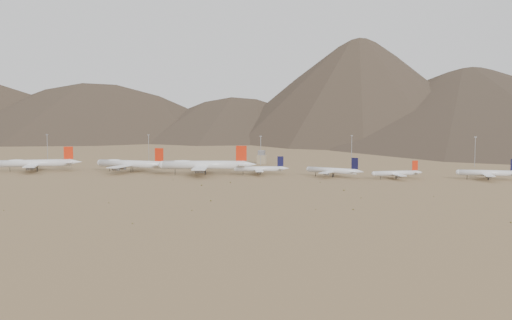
% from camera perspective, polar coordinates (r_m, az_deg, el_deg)
% --- Properties ---
extents(ground, '(3000.00, 3000.00, 0.00)m').
position_cam_1_polar(ground, '(401.41, -6.19, -1.88)').
color(ground, '#9F8152').
rests_on(ground, ground).
extents(mountain_ridge, '(4400.00, 1000.00, 300.00)m').
position_cam_1_polar(mountain_ridge, '(1293.00, 4.35, 9.46)').
color(mountain_ridge, '#46392A').
rests_on(mountain_ridge, ground).
extents(widebody_west, '(61.73, 49.42, 19.31)m').
position_cam_1_polar(widebody_west, '(478.91, -21.15, -0.29)').
color(widebody_west, silver).
rests_on(widebody_west, ground).
extents(widebody_centre, '(64.56, 50.44, 19.33)m').
position_cam_1_polar(widebody_centre, '(450.91, -12.40, -0.37)').
color(widebody_centre, silver).
rests_on(widebody_centre, ground).
extents(widebody_east, '(72.69, 56.64, 21.71)m').
position_cam_1_polar(widebody_east, '(425.14, -5.22, -0.48)').
color(widebody_east, silver).
rests_on(widebody_east, ground).
extents(narrowbody_a, '(40.89, 30.07, 13.71)m').
position_cam_1_polar(narrowbody_a, '(423.80, 0.46, -0.89)').
color(narrowbody_a, silver).
rests_on(narrowbody_a, ground).
extents(narrowbody_b, '(42.15, 31.64, 14.69)m').
position_cam_1_polar(narrowbody_b, '(411.93, 7.77, -1.06)').
color(narrowbody_b, silver).
rests_on(narrowbody_b, ground).
extents(narrowbody_c, '(36.66, 27.45, 12.70)m').
position_cam_1_polar(narrowbody_c, '(409.56, 13.89, -1.28)').
color(narrowbody_c, silver).
rests_on(narrowbody_c, ground).
extents(narrowbody_d, '(45.24, 32.41, 14.92)m').
position_cam_1_polar(narrowbody_d, '(423.43, 22.27, -1.21)').
color(narrowbody_d, silver).
rests_on(narrowbody_d, ground).
extents(control_tower, '(8.00, 8.00, 12.00)m').
position_cam_1_polar(control_tower, '(511.87, 0.56, 0.21)').
color(control_tower, gray).
rests_on(control_tower, ground).
extents(mast_far_west, '(2.00, 0.60, 25.70)m').
position_cam_1_polar(mast_far_west, '(570.44, -20.14, 1.29)').
color(mast_far_west, gray).
rests_on(mast_far_west, ground).
extents(mast_west, '(2.00, 0.60, 25.70)m').
position_cam_1_polar(mast_west, '(540.15, -10.68, 1.32)').
color(mast_west, gray).
rests_on(mast_west, ground).
extents(mast_centre, '(2.00, 0.60, 25.70)m').
position_cam_1_polar(mast_centre, '(499.71, 0.47, 1.12)').
color(mast_centre, gray).
rests_on(mast_centre, ground).
extents(mast_east, '(2.00, 0.60, 25.70)m').
position_cam_1_polar(mast_east, '(519.64, 9.54, 1.19)').
color(mast_east, gray).
rests_on(mast_east, ground).
extents(mast_far_east, '(2.00, 0.60, 25.70)m').
position_cam_1_polar(mast_far_east, '(518.75, 21.06, 0.93)').
color(mast_far_east, gray).
rests_on(mast_far_east, ground).
extents(desert_scrub, '(433.53, 165.63, 0.84)m').
position_cam_1_polar(desert_scrub, '(320.29, -9.91, -3.60)').
color(desert_scrub, brown).
rests_on(desert_scrub, ground).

